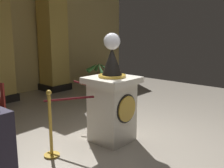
{
  "coord_description": "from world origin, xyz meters",
  "views": [
    {
      "loc": [
        -3.28,
        -2.58,
        1.91
      ],
      "look_at": [
        0.03,
        0.27,
        1.01
      ],
      "focal_mm": 42.45,
      "sensor_mm": 36.0,
      "label": 1
    }
  ],
  "objects_px": {
    "pedestal_clock": "(112,101)",
    "stanchion_near": "(106,103)",
    "potted_palm_right": "(99,86)",
    "stanchion_far": "(51,134)"
  },
  "relations": [
    {
      "from": "pedestal_clock",
      "to": "stanchion_near",
      "type": "bearing_deg",
      "value": 47.53
    },
    {
      "from": "pedestal_clock",
      "to": "potted_palm_right",
      "type": "height_order",
      "value": "pedestal_clock"
    },
    {
      "from": "pedestal_clock",
      "to": "stanchion_far",
      "type": "xyz_separation_m",
      "value": [
        -1.06,
        0.32,
        -0.35
      ]
    },
    {
      "from": "stanchion_far",
      "to": "stanchion_near",
      "type": "bearing_deg",
      "value": 16.69
    },
    {
      "from": "stanchion_near",
      "to": "stanchion_far",
      "type": "xyz_separation_m",
      "value": [
        -1.86,
        -0.56,
        0.01
      ]
    },
    {
      "from": "stanchion_near",
      "to": "stanchion_far",
      "type": "bearing_deg",
      "value": -163.31
    },
    {
      "from": "stanchion_far",
      "to": "pedestal_clock",
      "type": "bearing_deg",
      "value": -16.63
    },
    {
      "from": "potted_palm_right",
      "to": "stanchion_near",
      "type": "bearing_deg",
      "value": -131.9
    },
    {
      "from": "pedestal_clock",
      "to": "stanchion_near",
      "type": "xyz_separation_m",
      "value": [
        0.8,
        0.87,
        -0.37
      ]
    },
    {
      "from": "potted_palm_right",
      "to": "stanchion_far",
      "type": "bearing_deg",
      "value": -147.7
    }
  ]
}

